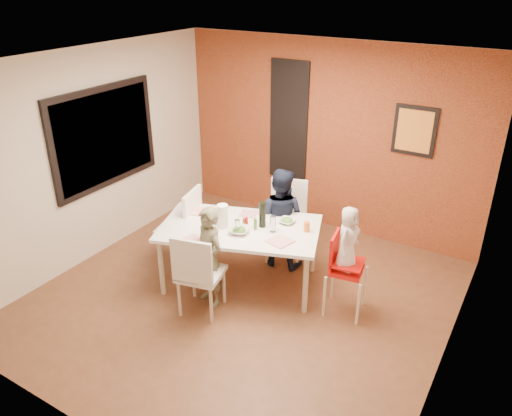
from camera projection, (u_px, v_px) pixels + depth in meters
The scene contains 35 objects.
ground at pixel (243, 297), 5.90m from camera, with size 4.50×4.50×0.00m, color brown.
ceiling at pixel (240, 63), 4.73m from camera, with size 4.50×4.50×0.02m, color silver.
wall_back at pixel (327, 138), 7.05m from camera, with size 4.50×0.02×2.70m, color beige.
wall_front at pixel (73, 303), 3.58m from camera, with size 4.50×0.02×2.70m, color beige.
wall_left at pixel (93, 156), 6.36m from camera, with size 0.02×4.50×2.70m, color beige.
wall_right at pixel (462, 249), 4.27m from camera, with size 0.02×4.50×2.70m, color beige.
brick_accent_wall at pixel (327, 138), 7.03m from camera, with size 4.50×0.02×2.70m, color maroon.
picture_window_frame at pixel (105, 137), 6.42m from camera, with size 0.05×1.70×1.30m, color black.
picture_window_pane at pixel (105, 137), 6.41m from camera, with size 0.02×1.55×1.15m, color black.
glassblock_strip at pixel (289, 122), 7.23m from camera, with size 0.55×0.03×1.70m, color silver.
glassblock_surround at pixel (289, 122), 7.23m from camera, with size 0.60×0.03×1.76m, color black.
art_print_frame at pixel (415, 131), 6.33m from camera, with size 0.54×0.03×0.64m, color black.
art_print_canvas at pixel (414, 131), 6.32m from camera, with size 0.44×0.01×0.54m, color gold.
dining_table at pixel (240, 232), 5.89m from camera, with size 2.09×1.59×0.77m.
chair_near at pixel (197, 271), 5.39m from camera, with size 0.56×0.56×1.00m.
chair_far at pixel (287, 215), 6.56m from camera, with size 0.60×0.60×1.04m.
chair_left at pixel (185, 223), 6.37m from camera, with size 0.58×0.58×1.04m.
high_chair at pixel (343, 266), 5.44m from camera, with size 0.46×0.46×0.96m.
child_near at pixel (209, 257), 5.57m from camera, with size 0.44×0.29×1.20m, color brown.
child_far at pixel (280, 218), 6.32m from camera, with size 0.64×0.50×1.32m, color black.
toddler at pixel (348, 239), 5.28m from camera, with size 0.35×0.23×0.73m, color beige.
plate_near_left at pixel (193, 239), 5.58m from camera, with size 0.20×0.20×0.01m, color white.
plate_far_mid at pixel (249, 214), 6.16m from camera, with size 0.20×0.20×0.01m, color silver.
plate_near_right at pixel (280, 241), 5.54m from camera, with size 0.25×0.25×0.01m, color white.
plate_far_left at pixel (200, 212), 6.21m from camera, with size 0.24×0.24×0.01m, color white.
salad_bowl_a at pixel (239, 230), 5.72m from camera, with size 0.24×0.24×0.06m, color silver.
salad_bowl_b at pixel (287, 221), 5.94m from camera, with size 0.19×0.19×0.05m, color white.
wine_bottle at pixel (262, 215), 5.80m from camera, with size 0.08×0.08×0.31m, color black.
wine_glass_a at pixel (237, 227), 5.66m from camera, with size 0.06×0.06×0.18m, color silver.
wine_glass_b at pixel (273, 224), 5.71m from camera, with size 0.07×0.07×0.20m, color white.
paper_towel_roll at pixel (223, 216), 5.78m from camera, with size 0.13×0.13×0.29m, color white.
condiment_red at pixel (247, 222), 5.81m from camera, with size 0.03×0.03×0.13m, color red.
condiment_green at pixel (255, 224), 5.77m from camera, with size 0.04×0.04×0.14m, color #397727.
condiment_brown at pixel (244, 223), 5.81m from camera, with size 0.03×0.03×0.13m, color brown.
sippy_cup at pixel (307, 227), 5.73m from camera, with size 0.07×0.07×0.12m, color orange.
Camera 1 is at (2.64, -4.07, 3.53)m, focal length 35.00 mm.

